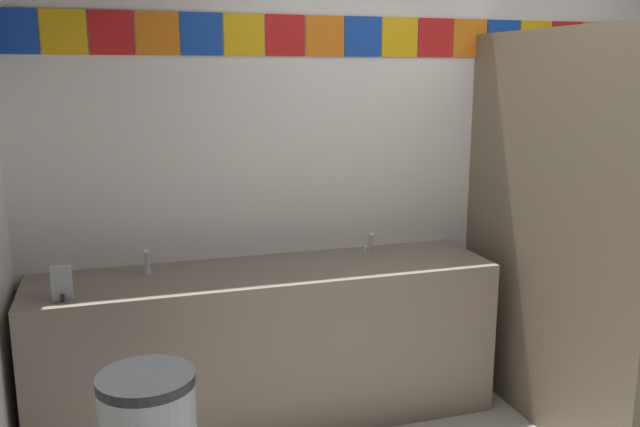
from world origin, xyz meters
The scene contains 7 objects.
wall_back centered at (0.00, 1.53, 1.30)m, with size 4.53×0.09×2.58m.
vanity_counter centered at (-1.04, 1.20, 0.42)m, with size 2.35×0.57×0.82m.
faucet_left centered at (-1.63, 1.29, 0.87)m, with size 0.04×0.10×0.14m.
faucet_right centered at (-0.46, 1.29, 0.87)m, with size 0.04×0.10×0.14m.
soap_dispenser centered at (-2.01, 1.04, 0.90)m, with size 0.09×0.09×0.16m.
stall_divider centered at (0.44, 0.52, 1.01)m, with size 0.92×1.43×2.01m.
toilet centered at (0.90, 1.00, 0.30)m, with size 0.39×0.49×0.74m.
Camera 1 is at (-1.76, -2.00, 1.81)m, focal length 37.61 mm.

